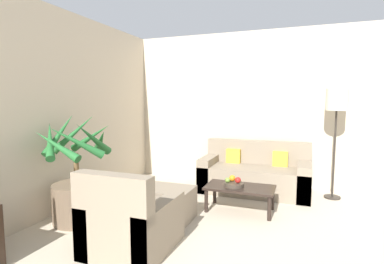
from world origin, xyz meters
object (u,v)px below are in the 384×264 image
object	(u,v)px
fruit_bowl	(234,185)
orange_fruit	(232,178)
apple_red	(238,180)
potted_palm	(77,187)
ottoman	(167,203)
floor_lamp	(337,106)
armchair	(131,224)
sofa_loveseat	(255,175)
apple_green	(228,180)
coffee_table	(240,190)

from	to	relation	value
fruit_bowl	orange_fruit	xyz separation A→B (m)	(-0.04, 0.07, 0.07)
apple_red	fruit_bowl	bearing A→B (deg)	176.79
fruit_bowl	apple_red	xyz separation A→B (m)	(0.05, -0.00, 0.07)
potted_palm	ottoman	bearing A→B (deg)	24.84
orange_fruit	apple_red	bearing A→B (deg)	-36.45
floor_lamp	fruit_bowl	world-z (taller)	floor_lamp
fruit_bowl	apple_red	size ratio (longest dim) A/B	3.22
floor_lamp	orange_fruit	xyz separation A→B (m)	(-1.35, -1.00, -0.99)
armchair	sofa_loveseat	bearing A→B (deg)	70.16
apple_green	coffee_table	bearing A→B (deg)	18.87
coffee_table	orange_fruit	size ratio (longest dim) A/B	10.76
floor_lamp	apple_green	bearing A→B (deg)	-142.00
armchair	ottoman	world-z (taller)	armchair
apple_green	ottoman	xyz separation A→B (m)	(-0.65, -0.54, -0.22)
floor_lamp	apple_red	size ratio (longest dim) A/B	20.45
fruit_bowl	ottoman	world-z (taller)	ottoman
sofa_loveseat	apple_green	distance (m)	1.02
coffee_table	potted_palm	bearing A→B (deg)	-149.63
potted_palm	coffee_table	bearing A→B (deg)	30.37
apple_red	armchair	size ratio (longest dim) A/B	0.10
apple_green	apple_red	bearing A→B (deg)	8.77
coffee_table	armchair	size ratio (longest dim) A/B	1.08
coffee_table	ottoman	distance (m)	1.01
floor_lamp	ottoman	distance (m)	2.89
fruit_bowl	coffee_table	bearing A→B (deg)	21.81
fruit_bowl	armchair	world-z (taller)	armchair
floor_lamp	ottoman	xyz separation A→B (m)	(-2.05, -1.63, -1.22)
potted_palm	armchair	world-z (taller)	potted_palm
sofa_loveseat	orange_fruit	xyz separation A→B (m)	(-0.17, -0.90, 0.15)
orange_fruit	armchair	xyz separation A→B (m)	(-0.69, -1.48, -0.16)
sofa_loveseat	armchair	bearing A→B (deg)	-109.84
sofa_loveseat	armchair	distance (m)	2.53
sofa_loveseat	ottoman	size ratio (longest dim) A/B	2.63
coffee_table	apple_red	xyz separation A→B (m)	(-0.02, -0.03, 0.14)
armchair	potted_palm	bearing A→B (deg)	158.98
floor_lamp	orange_fruit	bearing A→B (deg)	-143.47
sofa_loveseat	ottoman	world-z (taller)	sofa_loveseat
orange_fruit	floor_lamp	bearing A→B (deg)	36.53
apple_green	ottoman	distance (m)	0.88
armchair	ottoman	distance (m)	0.85
apple_green	orange_fruit	xyz separation A→B (m)	(0.04, 0.09, 0.01)
fruit_bowl	apple_red	world-z (taller)	apple_red
apple_green	ottoman	world-z (taller)	apple_green
coffee_table	apple_green	world-z (taller)	apple_green
apple_red	orange_fruit	world-z (taller)	orange_fruit
coffee_table	apple_green	xyz separation A→B (m)	(-0.16, -0.05, 0.13)
coffee_table	apple_green	bearing A→B (deg)	-161.13
potted_palm	floor_lamp	xyz separation A→B (m)	(3.04, 2.09, 0.99)
armchair	fruit_bowl	bearing A→B (deg)	62.74
potted_palm	sofa_loveseat	bearing A→B (deg)	46.99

